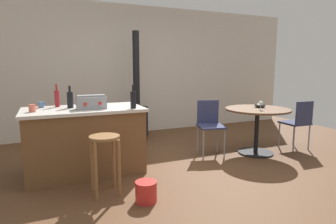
% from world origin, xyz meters
% --- Properties ---
extents(ground_plane, '(8.80, 8.80, 0.00)m').
position_xyz_m(ground_plane, '(0.00, 0.00, 0.00)').
color(ground_plane, brown).
extents(back_wall, '(8.00, 0.10, 2.70)m').
position_xyz_m(back_wall, '(0.00, 2.67, 1.35)').
color(back_wall, beige).
rests_on(back_wall, ground_plane).
extents(kitchen_island, '(1.53, 0.84, 0.88)m').
position_xyz_m(kitchen_island, '(-1.26, 0.56, 0.44)').
color(kitchen_island, brown).
rests_on(kitchen_island, ground_plane).
extents(wooden_stool, '(0.34, 0.34, 0.67)m').
position_xyz_m(wooden_stool, '(-1.15, -0.22, 0.49)').
color(wooden_stool, olive).
rests_on(wooden_stool, ground_plane).
extents(dining_table, '(1.03, 1.03, 0.75)m').
position_xyz_m(dining_table, '(1.44, 0.31, 0.58)').
color(dining_table, black).
rests_on(dining_table, ground_plane).
extents(folding_chair_near, '(0.42, 0.42, 0.85)m').
position_xyz_m(folding_chair_near, '(2.25, 0.20, 0.50)').
color(folding_chair_near, navy).
rests_on(folding_chair_near, ground_plane).
extents(folding_chair_far, '(0.49, 0.49, 0.88)m').
position_xyz_m(folding_chair_far, '(0.70, 0.57, 0.53)').
color(folding_chair_far, navy).
rests_on(folding_chair_far, ground_plane).
extents(wood_stove, '(0.44, 0.45, 2.11)m').
position_xyz_m(wood_stove, '(-0.05, 2.08, 0.50)').
color(wood_stove, black).
rests_on(wood_stove, ground_plane).
extents(toolbox, '(0.37, 0.21, 0.18)m').
position_xyz_m(toolbox, '(-1.17, 0.44, 0.97)').
color(toolbox, gray).
rests_on(toolbox, kitchen_island).
extents(bottle_0, '(0.06, 0.06, 0.31)m').
position_xyz_m(bottle_0, '(-1.57, 0.83, 1.00)').
color(bottle_0, maroon).
rests_on(bottle_0, kitchen_island).
extents(bottle_1, '(0.07, 0.07, 0.31)m').
position_xyz_m(bottle_1, '(-0.67, 0.26, 1.00)').
color(bottle_1, black).
rests_on(bottle_1, kitchen_island).
extents(bottle_2, '(0.08, 0.08, 0.29)m').
position_xyz_m(bottle_2, '(-1.42, 0.64, 0.99)').
color(bottle_2, black).
rests_on(bottle_2, kitchen_island).
extents(cup_0, '(0.11, 0.08, 0.11)m').
position_xyz_m(cup_0, '(-1.16, 0.81, 0.93)').
color(cup_0, '#4C7099').
rests_on(cup_0, kitchen_island).
extents(cup_1, '(0.11, 0.08, 0.09)m').
position_xyz_m(cup_1, '(-1.87, 0.47, 0.93)').
color(cup_1, '#DB6651').
rests_on(cup_1, kitchen_island).
extents(cup_2, '(0.11, 0.07, 0.08)m').
position_xyz_m(cup_2, '(-1.77, 0.83, 0.92)').
color(cup_2, '#4C7099').
rests_on(cup_2, kitchen_island).
extents(wine_glass, '(0.07, 0.07, 0.14)m').
position_xyz_m(wine_glass, '(1.37, 0.15, 0.86)').
color(wine_glass, silver).
rests_on(wine_glass, dining_table).
extents(serving_bowl, '(0.18, 0.18, 0.07)m').
position_xyz_m(serving_bowl, '(1.56, 0.39, 0.79)').
color(serving_bowl, '#383838').
rests_on(serving_bowl, dining_table).
extents(plastic_bucket, '(0.23, 0.23, 0.22)m').
position_xyz_m(plastic_bucket, '(-0.80, -0.60, 0.11)').
color(plastic_bucket, red).
rests_on(plastic_bucket, ground_plane).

